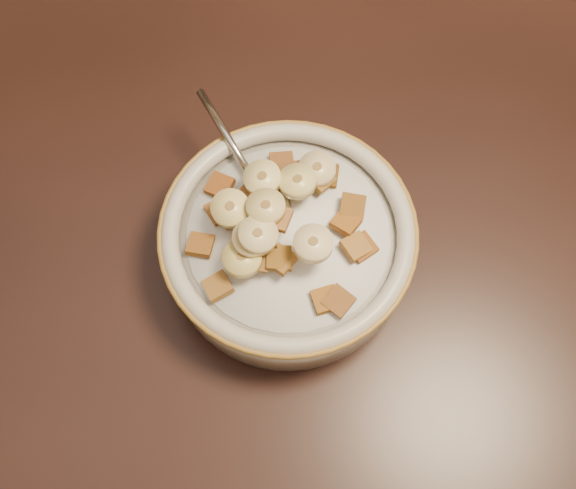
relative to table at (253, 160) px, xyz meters
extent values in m
cube|color=#422816|center=(0.00, 0.00, -0.78)|extent=(4.00, 4.50, 0.10)
cube|color=black|center=(0.00, 0.00, 0.00)|extent=(1.40, 0.91, 0.04)
cylinder|color=#B1A995|center=(0.02, -0.12, 0.04)|extent=(0.20, 0.20, 0.05)
cylinder|color=white|center=(0.02, -0.12, 0.07)|extent=(0.17, 0.17, 0.00)
ellipsoid|color=#B7B7B7|center=(0.00, -0.09, 0.07)|extent=(0.05, 0.06, 0.01)
cube|color=brown|center=(0.06, -0.07, 0.07)|extent=(0.03, 0.03, 0.01)
cube|color=#925B2B|center=(0.04, -0.18, 0.08)|extent=(0.03, 0.03, 0.01)
cube|color=brown|center=(-0.01, -0.08, 0.08)|extent=(0.03, 0.03, 0.01)
cube|color=#603412|center=(0.02, -0.05, 0.07)|extent=(0.02, 0.02, 0.01)
cube|color=brown|center=(0.06, -0.12, 0.08)|extent=(0.03, 0.03, 0.01)
cube|color=brown|center=(-0.06, -0.12, 0.07)|extent=(0.03, 0.03, 0.01)
cube|color=brown|center=(0.04, -0.18, 0.07)|extent=(0.02, 0.02, 0.01)
cube|color=brown|center=(-0.03, -0.06, 0.08)|extent=(0.03, 0.03, 0.01)
cube|color=brown|center=(-0.03, -0.09, 0.08)|extent=(0.03, 0.03, 0.01)
cube|color=#985D35|center=(-0.01, -0.08, 0.08)|extent=(0.03, 0.03, 0.01)
cube|color=brown|center=(0.07, -0.14, 0.07)|extent=(0.03, 0.03, 0.01)
cube|color=brown|center=(-0.01, -0.12, 0.09)|extent=(0.02, 0.02, 0.01)
cube|color=brown|center=(0.03, -0.07, 0.08)|extent=(0.02, 0.02, 0.01)
cube|color=brown|center=(0.01, -0.14, 0.08)|extent=(0.03, 0.03, 0.01)
cube|color=brown|center=(0.00, -0.14, 0.09)|extent=(0.02, 0.02, 0.01)
cube|color=brown|center=(-0.05, -0.15, 0.07)|extent=(0.03, 0.03, 0.01)
cube|color=olive|center=(0.05, -0.07, 0.08)|extent=(0.03, 0.03, 0.01)
cube|color=brown|center=(-0.01, -0.14, 0.09)|extent=(0.03, 0.03, 0.01)
cube|color=#966330|center=(0.01, -0.11, 0.09)|extent=(0.03, 0.03, 0.01)
cube|color=brown|center=(-0.04, -0.09, 0.07)|extent=(0.03, 0.03, 0.01)
cube|color=brown|center=(0.07, -0.10, 0.08)|extent=(0.03, 0.03, 0.01)
cube|color=brown|center=(0.07, -0.14, 0.08)|extent=(0.03, 0.03, 0.01)
cylinder|color=#EFD373|center=(-0.02, -0.14, 0.09)|extent=(0.04, 0.04, 0.01)
cylinder|color=#D6C46F|center=(0.00, -0.10, 0.10)|extent=(0.03, 0.03, 0.01)
cylinder|color=beige|center=(0.03, -0.14, 0.10)|extent=(0.04, 0.04, 0.01)
cylinder|color=#DABE71|center=(0.03, -0.08, 0.09)|extent=(0.03, 0.03, 0.01)
cylinder|color=#F4D695|center=(-0.01, -0.13, 0.10)|extent=(0.04, 0.04, 0.01)
cylinder|color=#DED382|center=(-0.03, -0.10, 0.10)|extent=(0.04, 0.04, 0.02)
cylinder|color=#CBB585|center=(0.05, -0.07, 0.09)|extent=(0.04, 0.04, 0.01)
cylinder|color=beige|center=(0.00, -0.07, 0.09)|extent=(0.04, 0.04, 0.01)
cylinder|color=beige|center=(-0.01, -0.13, 0.10)|extent=(0.04, 0.04, 0.01)
camera|label=1|loc=(-0.02, -0.36, 0.60)|focal=45.00mm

